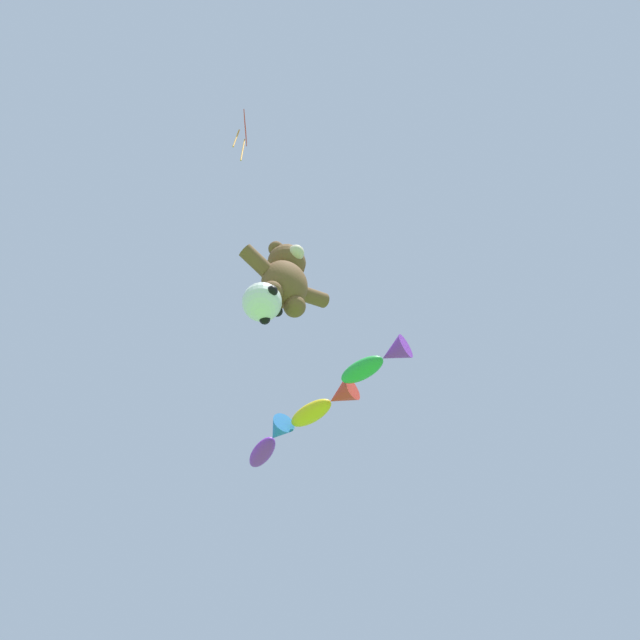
% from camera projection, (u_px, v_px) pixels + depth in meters
% --- Properties ---
extents(teddy_bear_kite, '(2.27, 1.00, 2.30)m').
position_uv_depth(teddy_bear_kite, '(286.00, 277.00, 13.55)').
color(teddy_bear_kite, brown).
extents(soccer_ball_kite, '(0.89, 0.88, 0.81)m').
position_uv_depth(soccer_ball_kite, '(262.00, 302.00, 12.48)').
color(soccer_ball_kite, white).
extents(fish_kite_emerald, '(1.17, 2.04, 0.67)m').
position_uv_depth(fish_kite_emerald, '(378.00, 361.00, 15.95)').
color(fish_kite_emerald, green).
extents(fish_kite_goldfin, '(1.13, 2.16, 0.69)m').
position_uv_depth(fish_kite_goldfin, '(326.00, 404.00, 16.82)').
color(fish_kite_goldfin, yellow).
extents(fish_kite_violet, '(0.84, 2.01, 0.67)m').
position_uv_depth(fish_kite_violet, '(270.00, 442.00, 17.60)').
color(fish_kite_violet, purple).
extents(diamond_kite, '(0.57, 0.74, 2.68)m').
position_uv_depth(diamond_kite, '(244.00, 132.00, 15.04)').
color(diamond_kite, red).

